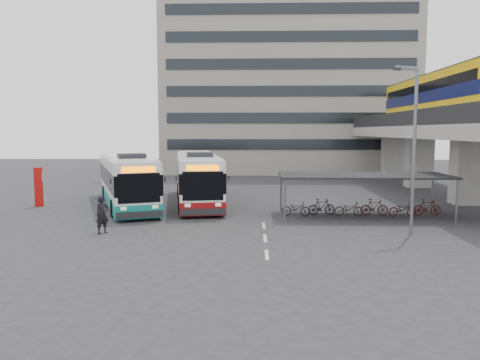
{
  "coord_description": "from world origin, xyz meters",
  "views": [
    {
      "loc": [
        1.95,
        -25.0,
        5.13
      ],
      "look_at": [
        1.07,
        4.72,
        2.0
      ],
      "focal_mm": 35.0,
      "sensor_mm": 36.0,
      "label": 1
    }
  ],
  "objects_px": {
    "bus_teal": "(127,181)",
    "lamp_post": "(413,140)",
    "bus_main": "(197,179)",
    "pedestrian": "(102,215)"
  },
  "relations": [
    {
      "from": "bus_teal",
      "to": "lamp_post",
      "type": "bearing_deg",
      "value": -49.06
    },
    {
      "from": "bus_teal",
      "to": "pedestrian",
      "type": "relative_size",
      "value": 6.68
    },
    {
      "from": "bus_main",
      "to": "bus_teal",
      "type": "height_order",
      "value": "bus_main"
    },
    {
      "from": "pedestrian",
      "to": "lamp_post",
      "type": "bearing_deg",
      "value": -48.71
    },
    {
      "from": "bus_main",
      "to": "lamp_post",
      "type": "bearing_deg",
      "value": -50.18
    },
    {
      "from": "bus_main",
      "to": "pedestrian",
      "type": "height_order",
      "value": "bus_main"
    },
    {
      "from": "bus_teal",
      "to": "lamp_post",
      "type": "relative_size",
      "value": 1.55
    },
    {
      "from": "bus_main",
      "to": "pedestrian",
      "type": "relative_size",
      "value": 6.81
    },
    {
      "from": "bus_main",
      "to": "lamp_post",
      "type": "relative_size",
      "value": 1.58
    },
    {
      "from": "bus_teal",
      "to": "bus_main",
      "type": "bearing_deg",
      "value": -4.84
    }
  ]
}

